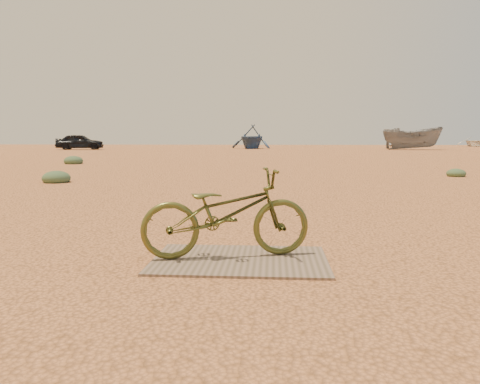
# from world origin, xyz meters

# --- Properties ---
(ground) EXTENTS (120.00, 120.00, 0.00)m
(ground) POSITION_xyz_m (0.00, 0.00, 0.00)
(ground) COLOR #DB8551
(ground) RESTS_ON ground
(plywood_board) EXTENTS (1.57, 1.06, 0.02)m
(plywood_board) POSITION_xyz_m (0.39, -0.21, 0.01)
(plywood_board) COLOR #7E6556
(plywood_board) RESTS_ON ground
(bicycle) EXTENTS (1.63, 0.90, 0.81)m
(bicycle) POSITION_xyz_m (0.26, -0.13, 0.43)
(bicycle) COLOR #515422
(bicycle) RESTS_ON plywood_board
(car) EXTENTS (4.14, 2.25, 1.34)m
(car) POSITION_xyz_m (-15.90, 34.99, 0.67)
(car) COLOR black
(car) RESTS_ON ground
(boat_far_left) EXTENTS (4.70, 5.10, 2.24)m
(boat_far_left) POSITION_xyz_m (-1.29, 39.10, 1.12)
(boat_far_left) COLOR #365077
(boat_far_left) RESTS_ON ground
(boat_mid_right) EXTENTS (5.06, 1.96, 1.95)m
(boat_mid_right) POSITION_xyz_m (12.57, 36.84, 0.98)
(boat_mid_right) COLOR slate
(boat_mid_right) RESTS_ON ground
(boat_far_right) EXTENTS (4.89, 5.98, 1.08)m
(boat_far_right) POSITION_xyz_m (23.84, 50.87, 0.54)
(boat_far_right) COLOR silver
(boat_far_right) RESTS_ON ground
(kale_a) EXTENTS (0.67, 0.67, 0.37)m
(kale_a) POSITION_xyz_m (-4.62, 6.75, 0.00)
(kale_a) COLOR #4F6C4B
(kale_a) RESTS_ON ground
(kale_b) EXTENTS (0.52, 0.52, 0.29)m
(kale_b) POSITION_xyz_m (5.84, 9.21, 0.00)
(kale_b) COLOR #4F6C4B
(kale_b) RESTS_ON ground
(kale_c) EXTENTS (0.77, 0.77, 0.42)m
(kale_c) POSITION_xyz_m (-7.51, 14.38, 0.00)
(kale_c) COLOR #4F6C4B
(kale_c) RESTS_ON ground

